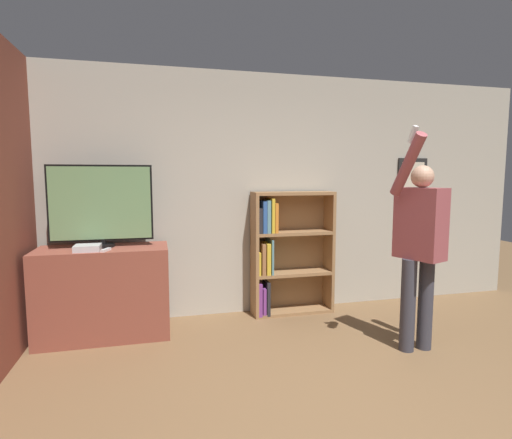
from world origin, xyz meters
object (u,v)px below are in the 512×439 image
television (101,205)px  game_console (88,248)px  bookshelf (284,252)px  person (420,241)px

television → game_console: 0.44m
game_console → bookshelf: bearing=10.3°
person → bookshelf: bearing=-166.0°
bookshelf → person: person is taller
television → person: bearing=-20.9°
bookshelf → television: bearing=-174.7°
television → person: size_ratio=0.49×
television → bookshelf: (1.90, 0.18, -0.57)m
television → bookshelf: size_ratio=0.69×
game_console → person: (2.86, -0.86, 0.09)m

